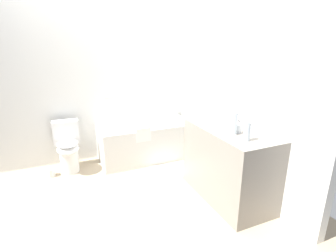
{
  "coord_description": "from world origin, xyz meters",
  "views": [
    {
      "loc": [
        -0.6,
        -2.66,
        1.74
      ],
      "look_at": [
        0.61,
        0.1,
        0.77
      ],
      "focal_mm": 27.58,
      "sensor_mm": 36.0,
      "label": 1
    }
  ],
  "objects_px": {
    "water_bottle_1": "(247,131)",
    "drinking_glass_0": "(213,116)",
    "toilet": "(68,147)",
    "sink_basin": "(225,125)",
    "water_bottle_0": "(206,112)",
    "bathtub": "(146,140)",
    "sink_faucet": "(238,122)",
    "water_bottle_2": "(234,123)",
    "drinking_glass_1": "(238,129)",
    "bath_mat": "(171,171)",
    "toilet_paper_roll": "(51,172)"
  },
  "relations": [
    {
      "from": "bathtub",
      "to": "water_bottle_2",
      "type": "distance_m",
      "value": 1.76
    },
    {
      "from": "water_bottle_1",
      "to": "drinking_glass_0",
      "type": "distance_m",
      "value": 0.73
    },
    {
      "from": "sink_faucet",
      "to": "water_bottle_0",
      "type": "distance_m",
      "value": 0.41
    },
    {
      "from": "toilet",
      "to": "water_bottle_0",
      "type": "bearing_deg",
      "value": 58.68
    },
    {
      "from": "toilet",
      "to": "water_bottle_1",
      "type": "xyz_separation_m",
      "value": [
        1.57,
        -1.8,
        0.59
      ]
    },
    {
      "from": "water_bottle_2",
      "to": "drinking_glass_0",
      "type": "height_order",
      "value": "water_bottle_2"
    },
    {
      "from": "water_bottle_0",
      "to": "water_bottle_2",
      "type": "bearing_deg",
      "value": -91.88
    },
    {
      "from": "sink_faucet",
      "to": "toilet_paper_roll",
      "type": "height_order",
      "value": "sink_faucet"
    },
    {
      "from": "sink_faucet",
      "to": "water_bottle_1",
      "type": "height_order",
      "value": "water_bottle_1"
    },
    {
      "from": "water_bottle_1",
      "to": "drinking_glass_0",
      "type": "bearing_deg",
      "value": 82.76
    },
    {
      "from": "toilet_paper_roll",
      "to": "drinking_glass_0",
      "type": "bearing_deg",
      "value": -27.29
    },
    {
      "from": "toilet",
      "to": "toilet_paper_roll",
      "type": "distance_m",
      "value": 0.4
    },
    {
      "from": "bath_mat",
      "to": "drinking_glass_0",
      "type": "bearing_deg",
      "value": -51.87
    },
    {
      "from": "bathtub",
      "to": "water_bottle_0",
      "type": "bearing_deg",
      "value": -65.97
    },
    {
      "from": "sink_faucet",
      "to": "bath_mat",
      "type": "xyz_separation_m",
      "value": [
        -0.51,
        0.74,
        -0.87
      ]
    },
    {
      "from": "sink_faucet",
      "to": "water_bottle_0",
      "type": "relative_size",
      "value": 0.68
    },
    {
      "from": "toilet",
      "to": "bath_mat",
      "type": "relative_size",
      "value": 1.36
    },
    {
      "from": "sink_basin",
      "to": "toilet_paper_roll",
      "type": "xyz_separation_m",
      "value": [
        -1.89,
        1.27,
        -0.81
      ]
    },
    {
      "from": "toilet",
      "to": "sink_basin",
      "type": "distance_m",
      "value": 2.18
    },
    {
      "from": "bathtub",
      "to": "water_bottle_0",
      "type": "distance_m",
      "value": 1.27
    },
    {
      "from": "water_bottle_0",
      "to": "toilet_paper_roll",
      "type": "bearing_deg",
      "value": 152.98
    },
    {
      "from": "drinking_glass_0",
      "to": "water_bottle_0",
      "type": "bearing_deg",
      "value": 146.66
    },
    {
      "from": "water_bottle_2",
      "to": "bath_mat",
      "type": "relative_size",
      "value": 0.49
    },
    {
      "from": "drinking_glass_1",
      "to": "water_bottle_0",
      "type": "bearing_deg",
      "value": 96.12
    },
    {
      "from": "bathtub",
      "to": "drinking_glass_1",
      "type": "distance_m",
      "value": 1.73
    },
    {
      "from": "sink_basin",
      "to": "water_bottle_0",
      "type": "bearing_deg",
      "value": 98.88
    },
    {
      "from": "bathtub",
      "to": "water_bottle_2",
      "type": "bearing_deg",
      "value": -74.85
    },
    {
      "from": "toilet",
      "to": "drinking_glass_0",
      "type": "xyz_separation_m",
      "value": [
        1.66,
        -1.07,
        0.54
      ]
    },
    {
      "from": "drinking_glass_0",
      "to": "bath_mat",
      "type": "bearing_deg",
      "value": 128.13
    },
    {
      "from": "toilet_paper_roll",
      "to": "water_bottle_1",
      "type": "bearing_deg",
      "value": -43.16
    },
    {
      "from": "bathtub",
      "to": "bath_mat",
      "type": "relative_size",
      "value": 2.68
    },
    {
      "from": "water_bottle_2",
      "to": "drinking_glass_1",
      "type": "bearing_deg",
      "value": 15.04
    },
    {
      "from": "bathtub",
      "to": "sink_faucet",
      "type": "distance_m",
      "value": 1.6
    },
    {
      "from": "bathtub",
      "to": "drinking_glass_1",
      "type": "relative_size",
      "value": 15.32
    },
    {
      "from": "bathtub",
      "to": "sink_basin",
      "type": "bearing_deg",
      "value": -69.51
    },
    {
      "from": "water_bottle_0",
      "to": "bath_mat",
      "type": "bearing_deg",
      "value": 124.73
    },
    {
      "from": "water_bottle_1",
      "to": "drinking_glass_1",
      "type": "distance_m",
      "value": 0.24
    },
    {
      "from": "bath_mat",
      "to": "toilet_paper_roll",
      "type": "distance_m",
      "value": 1.65
    },
    {
      "from": "sink_basin",
      "to": "drinking_glass_1",
      "type": "distance_m",
      "value": 0.23
    },
    {
      "from": "bathtub",
      "to": "water_bottle_1",
      "type": "relative_size",
      "value": 6.67
    },
    {
      "from": "toilet",
      "to": "sink_faucet",
      "type": "distance_m",
      "value": 2.32
    },
    {
      "from": "bathtub",
      "to": "toilet",
      "type": "xyz_separation_m",
      "value": [
        -1.14,
        0.03,
        0.05
      ]
    },
    {
      "from": "sink_faucet",
      "to": "water_bottle_2",
      "type": "height_order",
      "value": "water_bottle_2"
    },
    {
      "from": "water_bottle_1",
      "to": "drinking_glass_0",
      "type": "xyz_separation_m",
      "value": [
        0.09,
        0.72,
        -0.05
      ]
    },
    {
      "from": "water_bottle_0",
      "to": "drinking_glass_1",
      "type": "height_order",
      "value": "water_bottle_0"
    },
    {
      "from": "toilet",
      "to": "toilet_paper_roll",
      "type": "xyz_separation_m",
      "value": [
        -0.26,
        -0.08,
        -0.3
      ]
    },
    {
      "from": "bathtub",
      "to": "toilet_paper_roll",
      "type": "relative_size",
      "value": 12.44
    },
    {
      "from": "water_bottle_1",
      "to": "water_bottle_2",
      "type": "bearing_deg",
      "value": 91.22
    },
    {
      "from": "water_bottle_0",
      "to": "toilet",
      "type": "bearing_deg",
      "value": 147.09
    },
    {
      "from": "sink_faucet",
      "to": "drinking_glass_1",
      "type": "relative_size",
      "value": 1.66
    }
  ]
}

